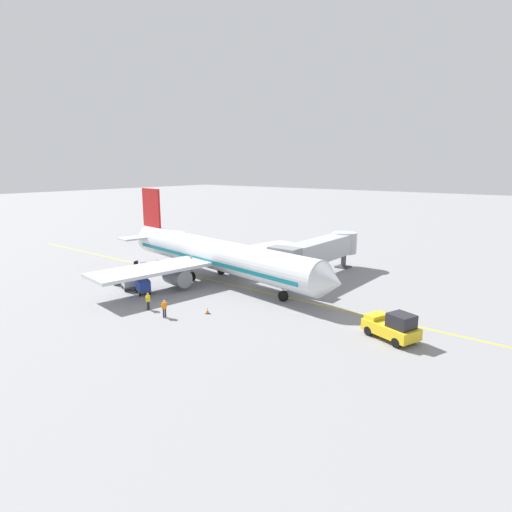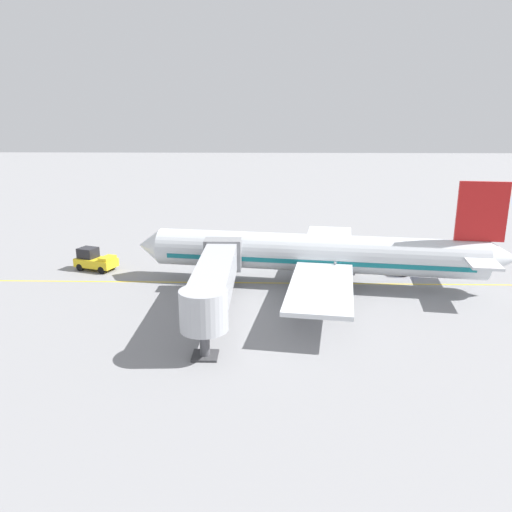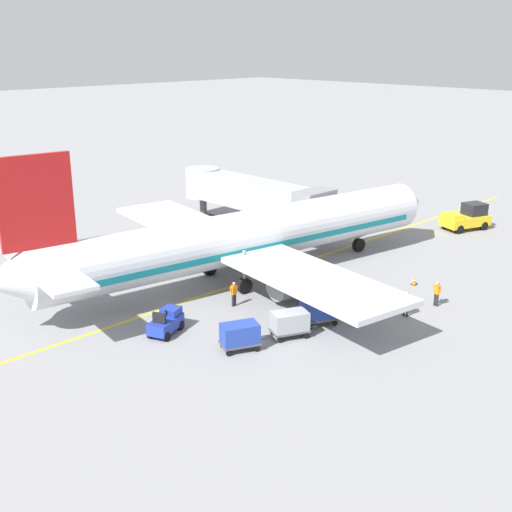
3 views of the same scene
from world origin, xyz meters
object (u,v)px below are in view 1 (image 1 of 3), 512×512
(jet_bridge, at_px, (319,250))
(baggage_cart_third_in_train, at_px, (117,275))
(safety_cone_nose_left, at_px, (207,311))
(pushback_tractor, at_px, (392,327))
(baggage_cart_front, at_px, (143,285))
(baggage_cart_second_in_train, at_px, (128,281))
(baggage_tug_lead, at_px, (141,268))
(ground_crew_loader, at_px, (173,273))
(parked_airliner, at_px, (215,255))
(ground_crew_marshaller, at_px, (164,308))
(ground_crew_wing_walker, at_px, (148,300))

(jet_bridge, height_order, baggage_cart_third_in_train, jet_bridge)
(jet_bridge, distance_m, safety_cone_nose_left, 18.69)
(pushback_tractor, relative_size, baggage_cart_third_in_train, 1.67)
(baggage_cart_front, bearing_deg, baggage_cart_second_in_train, -89.61)
(baggage_tug_lead, relative_size, baggage_cart_front, 0.95)
(baggage_cart_front, xyz_separation_m, baggage_cart_third_in_train, (-0.78, -5.93, 0.00))
(baggage_tug_lead, bearing_deg, baggage_cart_front, 54.08)
(baggage_cart_front, bearing_deg, jet_bridge, 147.28)
(ground_crew_loader, bearing_deg, jet_bridge, 132.41)
(parked_airliner, bearing_deg, baggage_cart_front, -14.40)
(pushback_tractor, relative_size, ground_crew_marshaller, 2.89)
(ground_crew_loader, bearing_deg, ground_crew_marshaller, 45.91)
(ground_crew_loader, distance_m, ground_crew_marshaller, 13.39)
(parked_airliner, height_order, jet_bridge, parked_airliner)
(baggage_tug_lead, distance_m, safety_cone_nose_left, 18.69)
(jet_bridge, bearing_deg, safety_cone_nose_left, -4.39)
(baggage_tug_lead, bearing_deg, ground_crew_wing_walker, 55.38)
(jet_bridge, height_order, baggage_tug_lead, jet_bridge)
(parked_airliner, bearing_deg, ground_crew_loader, -51.98)
(jet_bridge, distance_m, baggage_tug_lead, 23.08)
(parked_airliner, xyz_separation_m, baggage_cart_front, (9.03, -2.32, -2.24))
(parked_airliner, height_order, ground_crew_loader, parked_airliner)
(ground_crew_marshaller, xyz_separation_m, safety_cone_nose_left, (-3.21, 2.38, -0.66))
(baggage_cart_third_in_train, bearing_deg, safety_cone_nose_left, 86.10)
(jet_bridge, bearing_deg, ground_crew_marshaller, -9.98)
(jet_bridge, xyz_separation_m, pushback_tractor, (13.56, 14.70, -2.36))
(safety_cone_nose_left, bearing_deg, baggage_cart_second_in_train, -91.33)
(pushback_tractor, distance_m, baggage_tug_lead, 33.89)
(ground_crew_wing_walker, distance_m, ground_crew_loader, 11.12)
(baggage_cart_third_in_train, bearing_deg, ground_crew_wing_walker, 70.24)
(baggage_cart_front, height_order, ground_crew_loader, ground_crew_loader)
(baggage_cart_second_in_train, distance_m, ground_crew_marshaller, 11.02)
(baggage_cart_second_in_train, xyz_separation_m, ground_crew_marshaller, (3.50, 10.45, 0.00))
(baggage_cart_third_in_train, relative_size, safety_cone_nose_left, 4.97)
(baggage_cart_front, relative_size, ground_crew_wing_walker, 1.73)
(pushback_tractor, distance_m, ground_crew_loader, 28.14)
(baggage_cart_third_in_train, bearing_deg, ground_crew_loader, 140.61)
(baggage_cart_second_in_train, bearing_deg, baggage_cart_third_in_train, -103.72)
(ground_crew_wing_walker, relative_size, ground_crew_loader, 1.00)
(pushback_tractor, distance_m, baggage_cart_front, 26.68)
(pushback_tractor, xyz_separation_m, baggage_cart_front, (4.49, -26.29, -0.15))
(baggage_cart_second_in_train, xyz_separation_m, safety_cone_nose_left, (0.30, 12.84, -0.66))
(parked_airliner, xyz_separation_m, ground_crew_loader, (3.23, -4.14, -2.23))
(jet_bridge, xyz_separation_m, safety_cone_nose_left, (18.36, -1.41, -3.17))
(baggage_cart_front, relative_size, baggage_cart_second_in_train, 1.00)
(baggage_cart_front, height_order, ground_crew_marshaller, ground_crew_marshaller)
(baggage_cart_second_in_train, distance_m, safety_cone_nose_left, 12.86)
(pushback_tractor, distance_m, safety_cone_nose_left, 16.83)
(baggage_cart_front, relative_size, baggage_cart_third_in_train, 1.00)
(jet_bridge, height_order, ground_crew_loader, jet_bridge)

